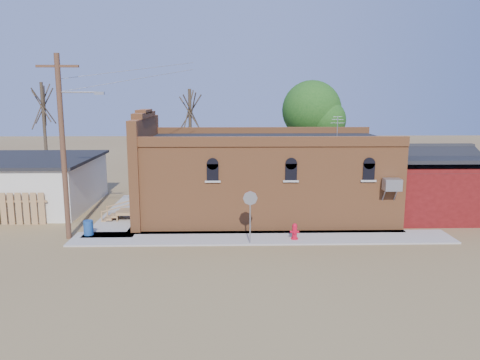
{
  "coord_description": "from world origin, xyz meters",
  "views": [
    {
      "loc": [
        -0.17,
        -21.5,
        7.09
      ],
      "look_at": [
        0.44,
        4.1,
        2.4
      ],
      "focal_mm": 35.0,
      "sensor_mm": 36.0,
      "label": 1
    }
  ],
  "objects_px": {
    "brick_bar": "(260,177)",
    "utility_pole": "(64,143)",
    "fire_hydrant": "(295,231)",
    "stop_sign": "(250,203)",
    "trash_barrel": "(88,228)"
  },
  "relations": [
    {
      "from": "brick_bar",
      "to": "stop_sign",
      "type": "distance_m",
      "value": 5.56
    },
    {
      "from": "brick_bar",
      "to": "trash_barrel",
      "type": "xyz_separation_m",
      "value": [
        -8.94,
        -3.99,
        -1.89
      ]
    },
    {
      "from": "utility_pole",
      "to": "stop_sign",
      "type": "height_order",
      "value": "utility_pole"
    },
    {
      "from": "stop_sign",
      "to": "trash_barrel",
      "type": "bearing_deg",
      "value": -166.78
    },
    {
      "from": "stop_sign",
      "to": "trash_barrel",
      "type": "xyz_separation_m",
      "value": [
        -8.13,
        1.5,
        -1.59
      ]
    },
    {
      "from": "trash_barrel",
      "to": "stop_sign",
      "type": "bearing_deg",
      "value": -10.46
    },
    {
      "from": "utility_pole",
      "to": "stop_sign",
      "type": "bearing_deg",
      "value": -7.62
    },
    {
      "from": "brick_bar",
      "to": "stop_sign",
      "type": "height_order",
      "value": "brick_bar"
    },
    {
      "from": "utility_pole",
      "to": "fire_hydrant",
      "type": "xyz_separation_m",
      "value": [
        11.19,
        -0.66,
        -4.3
      ]
    },
    {
      "from": "stop_sign",
      "to": "brick_bar",
      "type": "bearing_deg",
      "value": 105.22
    },
    {
      "from": "fire_hydrant",
      "to": "brick_bar",
      "type": "bearing_deg",
      "value": 128.46
    },
    {
      "from": "brick_bar",
      "to": "utility_pole",
      "type": "distance_m",
      "value": 10.96
    },
    {
      "from": "brick_bar",
      "to": "trash_barrel",
      "type": "bearing_deg",
      "value": -155.93
    },
    {
      "from": "utility_pole",
      "to": "trash_barrel",
      "type": "xyz_separation_m",
      "value": [
        0.84,
        0.3,
        -4.32
      ]
    },
    {
      "from": "stop_sign",
      "to": "trash_barrel",
      "type": "distance_m",
      "value": 8.41
    }
  ]
}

